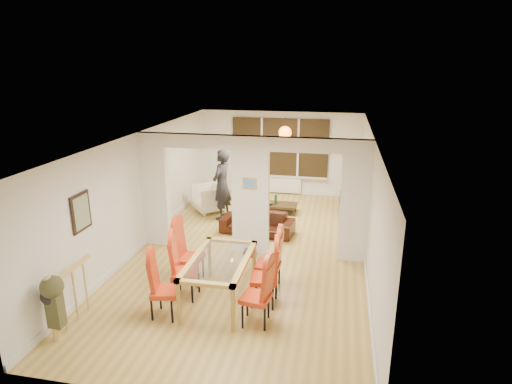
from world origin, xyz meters
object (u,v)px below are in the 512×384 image
(dining_chair_la, at_px, (165,287))
(dining_chair_lb, at_px, (185,268))
(television, at_px, (343,201))
(armchair, at_px, (209,198))
(dining_chair_ra, at_px, (256,293))
(person, at_px, (222,185))
(dining_table, at_px, (220,280))
(coffee_table, at_px, (277,208))
(dining_chair_rc, at_px, (268,260))
(sofa, at_px, (257,223))
(dining_chair_rb, at_px, (264,274))
(dining_chair_lc, at_px, (190,254))
(bottle, at_px, (276,199))
(bowl, at_px, (269,203))

(dining_chair_la, height_order, dining_chair_lb, dining_chair_lb)
(television, bearing_deg, armchair, 85.00)
(armchair, bearing_deg, dining_chair_ra, -14.56)
(armchair, height_order, person, person)
(dining_table, bearing_deg, coffee_table, 86.52)
(dining_chair_la, height_order, dining_chair_rc, dining_chair_rc)
(person, bearing_deg, sofa, 66.04)
(dining_chair_rb, bearing_deg, dining_chair_lb, 176.05)
(dining_chair_lb, xyz_separation_m, dining_chair_ra, (1.39, -0.56, -0.01))
(dining_chair_lc, relative_size, dining_chair_rc, 1.04)
(dining_chair_la, bearing_deg, coffee_table, 66.47)
(dining_table, distance_m, dining_chair_rc, 0.99)
(dining_chair_lc, bearing_deg, dining_chair_lb, -75.82)
(dining_chair_ra, distance_m, bottle, 5.28)
(dining_chair_rb, xyz_separation_m, coffee_table, (-0.48, 4.70, -0.44))
(person, xyz_separation_m, television, (3.17, 1.22, -0.64))
(coffee_table, bearing_deg, television, 14.54)
(dining_chair_lb, bearing_deg, armchair, 89.83)
(dining_table, height_order, television, dining_table)
(dining_chair_ra, relative_size, bottle, 3.76)
(dining_chair_lc, height_order, dining_chair_rc, dining_chair_lc)
(armchair, height_order, bottle, armchair)
(dining_chair_rc, bearing_deg, person, 119.86)
(dining_chair_rb, distance_m, armchair, 5.04)
(dining_table, relative_size, dining_chair_lc, 1.51)
(bowl, bearing_deg, coffee_table, 26.29)
(dining_chair_lc, xyz_separation_m, dining_chair_rc, (1.51, 0.06, -0.02))
(dining_chair_lb, height_order, person, person)
(bottle, bearing_deg, armchair, -173.81)
(person, bearing_deg, bottle, 129.74)
(dining_chair_rc, xyz_separation_m, bowl, (-0.66, 4.05, -0.28))
(dining_chair_ra, xyz_separation_m, sofa, (-0.70, 3.74, -0.29))
(dining_chair_lb, distance_m, dining_chair_rc, 1.52)
(dining_chair_rc, relative_size, person, 0.59)
(dining_chair_rc, bearing_deg, dining_chair_ra, -88.63)
(dining_chair_la, relative_size, dining_chair_lb, 0.96)
(dining_chair_ra, distance_m, coffee_table, 5.35)
(dining_chair_lc, xyz_separation_m, armchair, (-0.84, 3.96, -0.20))
(person, bearing_deg, dining_chair_rb, 37.28)
(dining_chair_rc, height_order, sofa, dining_chair_rc)
(armchair, height_order, coffee_table, armchair)
(dining_table, bearing_deg, dining_chair_lc, 143.21)
(dining_chair_rb, bearing_deg, dining_chair_lc, 156.04)
(dining_chair_ra, bearing_deg, dining_table, 154.63)
(dining_chair_rc, distance_m, sofa, 2.70)
(dining_chair_lc, xyz_separation_m, dining_chair_ra, (1.50, -1.10, -0.04))
(armchair, bearing_deg, dining_chair_lc, -27.43)
(dining_chair_la, relative_size, armchair, 1.29)
(television, height_order, coffee_table, television)
(sofa, relative_size, person, 0.94)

